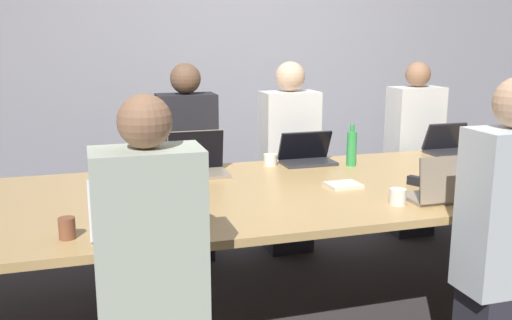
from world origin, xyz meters
TOP-DOWN VIEW (x-y plane):
  - ground_plane at (0.00, 0.00)m, footprint 24.00×24.00m
  - curtain_wall at (0.00, 1.85)m, footprint 12.00×0.06m
  - conference_table at (0.00, 0.00)m, footprint 4.57×1.43m
  - laptop_near_left at (-1.09, -0.55)m, footprint 0.36×0.27m
  - person_near_left at (-1.06, -0.91)m, footprint 0.40×0.24m
  - cup_near_left at (-1.36, -0.50)m, footprint 0.07×0.07m
  - laptop_far_midleft at (-0.61, 0.47)m, footprint 0.35×0.26m
  - person_far_midleft at (-0.59, 0.94)m, footprint 0.40×0.24m
  - cup_far_midleft at (-0.87, 0.42)m, footprint 0.09×0.09m
  - laptop_far_center at (0.15, 0.56)m, footprint 0.36×0.22m
  - person_far_center at (0.15, 0.90)m, footprint 0.40×0.24m
  - cup_far_center at (-0.11, 0.57)m, footprint 0.09×0.09m
  - bottle_far_center at (0.40, 0.41)m, footprint 0.07×0.07m
  - laptop_near_midright at (0.49, -0.49)m, footprint 0.36×0.25m
  - person_near_midright at (0.51, -0.93)m, footprint 0.40×0.24m
  - cup_near_midright at (0.24, -0.46)m, footprint 0.09×0.09m
  - laptop_far_right at (1.25, 0.57)m, footprint 0.31×0.23m
  - person_far_right at (1.22, 0.95)m, footprint 0.40×0.24m
  - stapler at (0.55, -0.18)m, footprint 0.11×0.15m
  - notebook at (0.12, -0.07)m, footprint 0.19×0.16m

SIDE VIEW (x-z plane):
  - ground_plane at x=0.00m, z-range 0.00..0.00m
  - person_far_right at x=1.22m, z-range -0.02..1.36m
  - person_near_left at x=-1.06m, z-range -0.02..1.36m
  - person_far_midleft at x=-0.59m, z-range -0.02..1.38m
  - person_far_center at x=0.15m, z-range -0.02..1.38m
  - person_near_midright at x=0.51m, z-range -0.02..1.40m
  - conference_table at x=0.00m, z-range 0.33..1.06m
  - notebook at x=0.12m, z-range 0.74..0.76m
  - stapler at x=0.55m, z-range 0.74..0.79m
  - cup_far_center at x=-0.11m, z-range 0.74..0.81m
  - cup_near_midright at x=0.24m, z-range 0.74..0.82m
  - cup_near_left at x=-1.36m, z-range 0.74..0.83m
  - cup_far_midleft at x=-0.87m, z-range 0.74..0.84m
  - laptop_far_center at x=0.15m, z-range 0.69..0.91m
  - laptop_far_right at x=1.25m, z-range 0.69..0.91m
  - laptop_near_midright at x=0.49m, z-range 0.68..0.94m
  - laptop_near_left at x=-1.09m, z-range 0.68..0.95m
  - laptop_far_midleft at x=-0.61m, z-range 0.68..0.95m
  - bottle_far_center at x=0.40m, z-range 0.72..0.99m
  - curtain_wall at x=0.00m, z-range 0.00..2.80m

